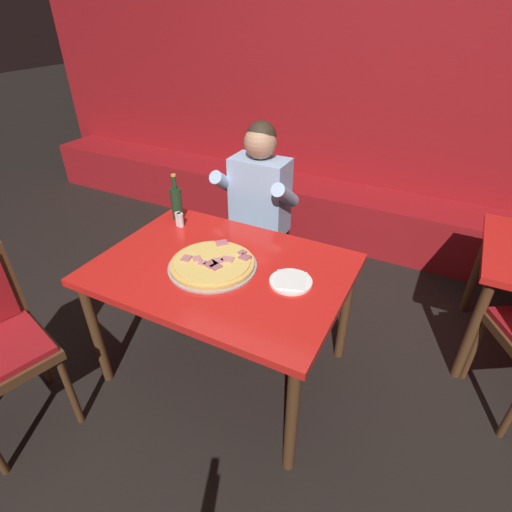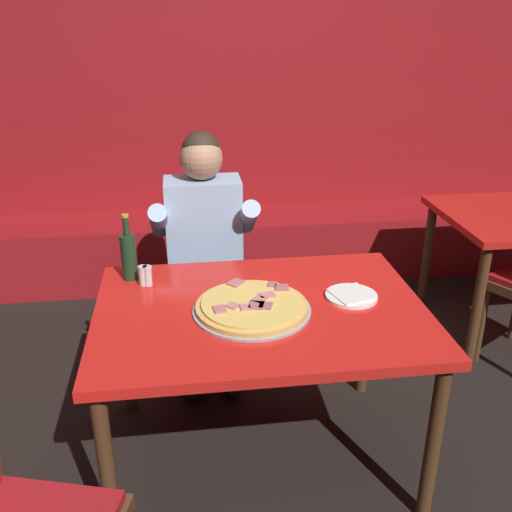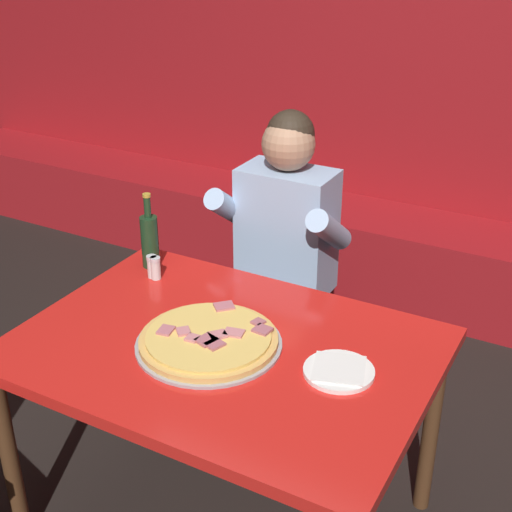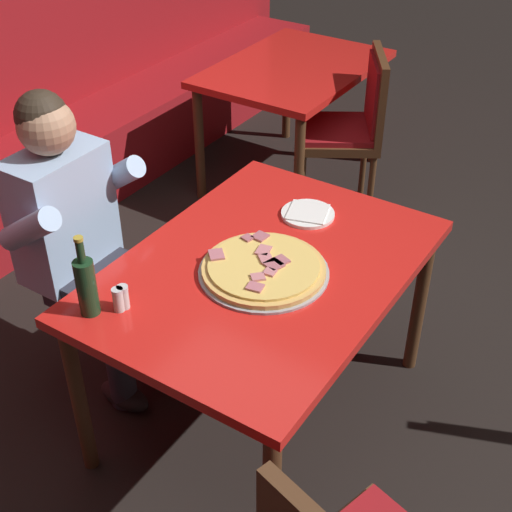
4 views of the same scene
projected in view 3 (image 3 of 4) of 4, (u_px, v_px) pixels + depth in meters
name	position (u px, v px, depth m)	size (l,w,h in m)	color
booth_wall_panel	(432.00, 116.00, 3.84)	(6.80, 0.16, 1.90)	maroon
booth_bench	(401.00, 259.00, 3.91)	(6.46, 0.48, 0.46)	maroon
main_dining_table	(224.00, 365.00, 2.25)	(1.29, 0.92, 0.74)	#4C2D19
pizza	(209.00, 340.00, 2.21)	(0.46, 0.46, 0.05)	#9E9EA3
plate_white_paper	(339.00, 371.00, 2.08)	(0.21, 0.21, 0.02)	white
beer_bottle	(150.00, 239.00, 2.66)	(0.07, 0.07, 0.29)	#19381E
shaker_oregano	(152.00, 267.00, 2.61)	(0.04, 0.04, 0.09)	silver
shaker_parmesan	(156.00, 269.00, 2.59)	(0.04, 0.04, 0.09)	silver
diner_seated_blue_shirt	(277.00, 254.00, 2.88)	(0.53, 0.53, 1.27)	black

